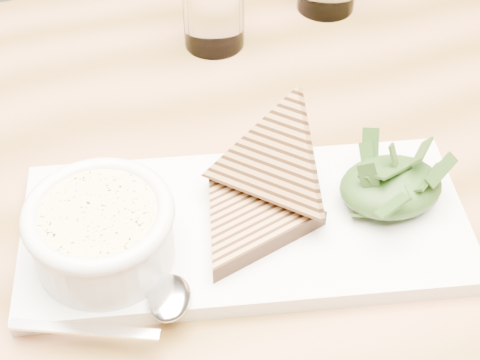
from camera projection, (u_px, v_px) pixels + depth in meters
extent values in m
cube|color=#A36B44|center=(206.00, 211.00, 0.72)|extent=(1.31, 0.93, 0.04)
cylinder|color=#A36B44|center=(477.00, 147.00, 1.33)|extent=(0.06, 0.06, 0.71)
cube|color=white|center=(245.00, 227.00, 0.67)|extent=(0.42, 0.24, 0.02)
cylinder|color=white|center=(103.00, 238.00, 0.62)|extent=(0.12, 0.12, 0.05)
cylinder|color=beige|center=(98.00, 215.00, 0.60)|extent=(0.10, 0.10, 0.01)
torus|color=white|center=(98.00, 213.00, 0.59)|extent=(0.13, 0.13, 0.01)
ellipsoid|color=black|center=(391.00, 187.00, 0.67)|extent=(0.10, 0.08, 0.04)
ellipsoid|color=silver|center=(169.00, 298.00, 0.59)|extent=(0.05, 0.06, 0.01)
cube|color=silver|center=(84.00, 330.00, 0.58)|extent=(0.12, 0.05, 0.00)
cylinder|color=white|center=(213.00, 3.00, 0.84)|extent=(0.07, 0.07, 0.11)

